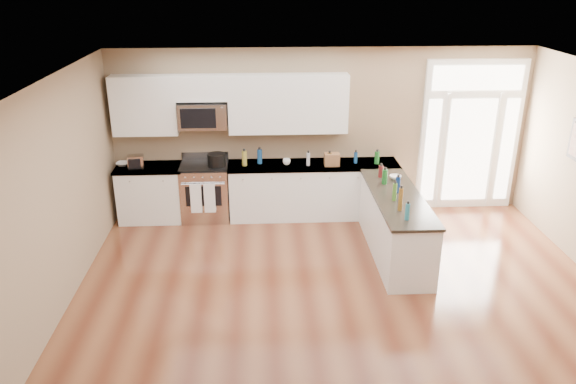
{
  "coord_description": "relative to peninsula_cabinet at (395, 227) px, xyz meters",
  "views": [
    {
      "loc": [
        -1.02,
        -5.13,
        3.98
      ],
      "look_at": [
        -0.66,
        2.0,
        1.12
      ],
      "focal_mm": 35.0,
      "sensor_mm": 36.0,
      "label": 1
    }
  ],
  "objects": [
    {
      "name": "ground",
      "position": [
        -0.93,
        -2.24,
        -0.43
      ],
      "size": [
        8.0,
        8.0,
        0.0
      ],
      "primitive_type": "plane",
      "color": "#5B2A19"
    },
    {
      "name": "room_shell",
      "position": [
        -0.93,
        -2.24,
        1.27
      ],
      "size": [
        8.0,
        8.0,
        8.0
      ],
      "color": "#90785B",
      "rests_on": "ground"
    },
    {
      "name": "back_cabinet_left",
      "position": [
        -3.8,
        1.45,
        0.0
      ],
      "size": [
        1.1,
        0.66,
        0.94
      ],
      "color": "white",
      "rests_on": "ground"
    },
    {
      "name": "back_cabinet_right",
      "position": [
        -1.08,
        1.45,
        0.0
      ],
      "size": [
        2.85,
        0.66,
        0.94
      ],
      "color": "white",
      "rests_on": "ground"
    },
    {
      "name": "peninsula_cabinet",
      "position": [
        0.0,
        0.0,
        0.0
      ],
      "size": [
        0.69,
        2.32,
        0.94
      ],
      "color": "white",
      "rests_on": "ground"
    },
    {
      "name": "upper_cabinet_left",
      "position": [
        -3.81,
        1.59,
        1.49
      ],
      "size": [
        1.04,
        0.33,
        0.95
      ],
      "primitive_type": "cube",
      "color": "white",
      "rests_on": "room_shell"
    },
    {
      "name": "upper_cabinet_right",
      "position": [
        -1.5,
        1.59,
        1.49
      ],
      "size": [
        1.94,
        0.33,
        0.95
      ],
      "primitive_type": "cube",
      "color": "white",
      "rests_on": "room_shell"
    },
    {
      "name": "upper_cabinet_short",
      "position": [
        -2.88,
        1.59,
        1.77
      ],
      "size": [
        0.82,
        0.33,
        0.4
      ],
      "primitive_type": "cube",
      "color": "white",
      "rests_on": "room_shell"
    },
    {
      "name": "microwave",
      "position": [
        -2.88,
        1.56,
        1.33
      ],
      "size": [
        0.78,
        0.41,
        0.42
      ],
      "color": "silver",
      "rests_on": "room_shell"
    },
    {
      "name": "entry_door",
      "position": [
        1.62,
        1.71,
        0.87
      ],
      "size": [
        1.7,
        0.1,
        2.6
      ],
      "color": "white",
      "rests_on": "ground"
    },
    {
      "name": "kitchen_range",
      "position": [
        -2.9,
        1.45,
        0.04
      ],
      "size": [
        0.79,
        0.7,
        1.08
      ],
      "color": "silver",
      "rests_on": "ground"
    },
    {
      "name": "stockpot",
      "position": [
        -2.68,
        1.38,
        0.63
      ],
      "size": [
        0.34,
        0.34,
        0.23
      ],
      "primitive_type": "cylinder",
      "rotation": [
        0.0,
        0.0,
        -0.19
      ],
      "color": "black",
      "rests_on": "kitchen_range"
    },
    {
      "name": "toaster_oven",
      "position": [
        -3.99,
        1.38,
        0.61
      ],
      "size": [
        0.27,
        0.23,
        0.21
      ],
      "primitive_type": "cube",
      "rotation": [
        0.0,
        0.0,
        0.14
      ],
      "color": "silver",
      "rests_on": "back_cabinet_left"
    },
    {
      "name": "cardboard_box",
      "position": [
        -0.79,
        1.36,
        0.61
      ],
      "size": [
        0.25,
        0.18,
        0.2
      ],
      "primitive_type": "cube",
      "rotation": [
        0.0,
        0.0,
        -0.0
      ],
      "color": "brown",
      "rests_on": "back_cabinet_right"
    },
    {
      "name": "bowl_left",
      "position": [
        -4.23,
        1.51,
        0.53
      ],
      "size": [
        0.24,
        0.24,
        0.05
      ],
      "primitive_type": "imported",
      "rotation": [
        0.0,
        0.0,
        -0.08
      ],
      "color": "white",
      "rests_on": "back_cabinet_left"
    },
    {
      "name": "bowl_peninsula",
      "position": [
        0.12,
        0.66,
        0.53
      ],
      "size": [
        0.2,
        0.2,
        0.06
      ],
      "primitive_type": "imported",
      "rotation": [
        0.0,
        0.0,
        -0.11
      ],
      "color": "white",
      "rests_on": "peninsula_cabinet"
    },
    {
      "name": "cup_counter",
      "position": [
        -1.53,
        1.42,
        0.56
      ],
      "size": [
        0.14,
        0.14,
        0.1
      ],
      "primitive_type": "imported",
      "rotation": [
        0.0,
        0.0,
        0.12
      ],
      "color": "white",
      "rests_on": "back_cabinet_right"
    },
    {
      "name": "counter_bottles",
      "position": [
        -0.68,
        0.75,
        0.62
      ],
      "size": [
        2.32,
        2.42,
        0.32
      ],
      "color": "#19591E",
      "rests_on": "back_cabinet_right"
    }
  ]
}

